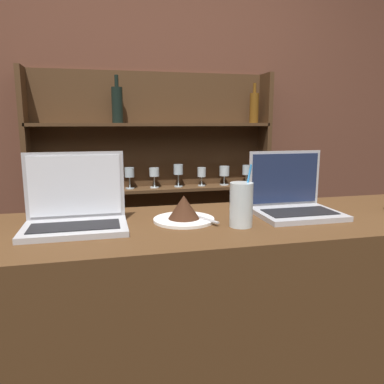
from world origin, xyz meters
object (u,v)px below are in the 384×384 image
object	(u,v)px
laptop_far	(293,201)
cake_plate	(184,211)
water_glass	(241,205)
laptop_near	(75,211)

from	to	relation	value
laptop_far	cake_plate	size ratio (longest dim) A/B	1.39
water_glass	laptop_far	bearing A→B (deg)	24.85
laptop_near	laptop_far	world-z (taller)	laptop_near
laptop_near	water_glass	xyz separation A→B (m)	(0.52, -0.10, 0.02)
laptop_near	water_glass	bearing A→B (deg)	-11.22
cake_plate	water_glass	bearing A→B (deg)	-32.31
laptop_near	cake_plate	bearing A→B (deg)	0.31
laptop_near	cake_plate	xyz separation A→B (m)	(0.36, 0.00, -0.02)
laptop_near	cake_plate	world-z (taller)	laptop_near
laptop_far	cake_plate	distance (m)	0.42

